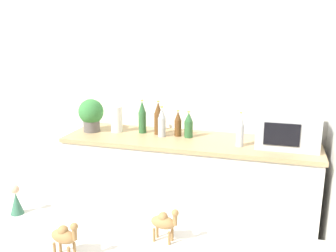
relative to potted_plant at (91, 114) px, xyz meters
name	(u,v)px	position (x,y,z in m)	size (l,w,h in m)	color
wall_back	(244,91)	(1.33, 0.35, 0.22)	(8.00, 0.06, 2.55)	white
back_counter	(189,187)	(0.92, 0.02, -0.61)	(2.16, 0.63, 0.90)	silver
potted_plant	(91,114)	(0.00, 0.00, 0.00)	(0.23, 0.23, 0.30)	#595451
paper_towel_roll	(117,119)	(0.23, 0.05, -0.04)	(0.10, 0.10, 0.24)	white
microwave	(287,129)	(1.71, 0.03, -0.02)	(0.48, 0.37, 0.28)	#B2B5BA
back_bottle_0	(178,124)	(0.80, 0.07, -0.05)	(0.06, 0.06, 0.23)	brown
back_bottle_1	(142,117)	(0.46, 0.09, -0.02)	(0.07, 0.07, 0.30)	#2D6033
back_bottle_2	(162,122)	(0.67, 0.01, -0.04)	(0.07, 0.07, 0.27)	#B2B7BC
back_bottle_3	(240,130)	(1.35, -0.08, -0.03)	(0.06, 0.06, 0.28)	#B2B7BC
back_bottle_4	(158,118)	(0.62, 0.08, -0.02)	(0.07, 0.07, 0.30)	brown
back_bottle_5	(189,125)	(0.90, 0.06, -0.05)	(0.08, 0.08, 0.23)	#2D6033
camel_figurine	(164,222)	(1.22, -1.74, 0.02)	(0.12, 0.06, 0.14)	olive
camel_figurine_second	(65,236)	(0.91, -1.94, 0.02)	(0.12, 0.07, 0.15)	olive
wise_man_figurine_crimson	(16,202)	(0.52, -1.71, 0.00)	(0.06, 0.06, 0.14)	#33664C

